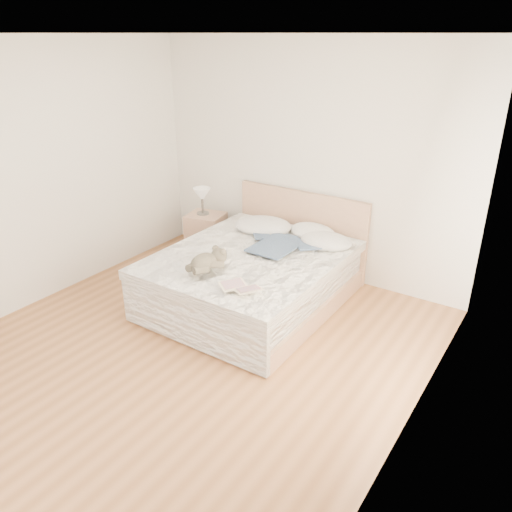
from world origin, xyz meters
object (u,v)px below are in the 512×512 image
Objects in this scene: childrens_book at (241,288)px; teddy_bear at (204,269)px; bed at (255,276)px; table_lamp at (202,196)px; photo_book at (252,229)px; nightstand at (206,234)px.

teddy_bear is (-0.49, 0.09, 0.02)m from childrens_book.
bed is 0.80m from teddy_bear.
table_lamp is at bearing 169.30° from childrens_book.
bed reaches higher than teddy_bear.
bed is at bearing -52.40° from photo_book.
nightstand is 1.76× the size of photo_book.
teddy_bear is at bearing -51.27° from nightstand.
childrens_book is (0.74, -1.26, 0.00)m from photo_book.
teddy_bear is at bearing -159.15° from childrens_book.
photo_book is at bearing -14.66° from table_lamp.
table_lamp reaches higher than nightstand.
bed reaches higher than childrens_book.
nightstand is 1.53× the size of teddy_bear.
childrens_book is 0.50m from teddy_bear.
photo_book is (-0.35, 0.45, 0.32)m from bed.
teddy_bear reaches higher than nightstand.
table_lamp reaches higher than childrens_book.
teddy_bear is (-0.11, -0.72, 0.34)m from bed.
childrens_book is (1.67, -1.51, -0.18)m from table_lamp.
photo_book reaches higher than nightstand.
bed is at bearing -28.44° from table_lamp.
photo_book is at bearing 151.76° from childrens_book.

